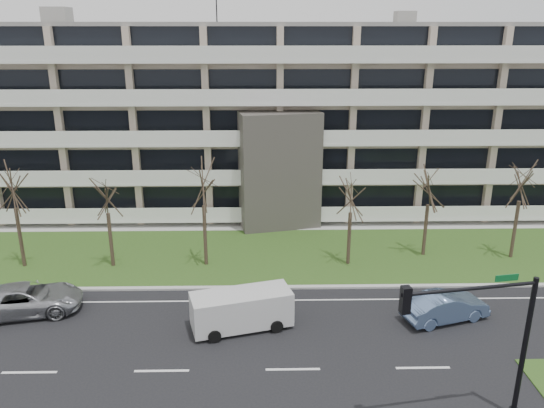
{
  "coord_description": "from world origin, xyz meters",
  "views": [
    {
      "loc": [
        -1.35,
        -20.62,
        14.86
      ],
      "look_at": [
        -0.76,
        10.0,
        4.68
      ],
      "focal_mm": 35.0,
      "sensor_mm": 36.0,
      "label": 1
    }
  ],
  "objects_px": {
    "blue_sedan": "(445,307)",
    "white_van": "(243,307)",
    "silver_pickup": "(26,299)",
    "traffic_signal": "(485,330)"
  },
  "relations": [
    {
      "from": "silver_pickup",
      "to": "white_van",
      "type": "bearing_deg",
      "value": -109.82
    },
    {
      "from": "white_van",
      "to": "traffic_signal",
      "type": "height_order",
      "value": "traffic_signal"
    },
    {
      "from": "blue_sedan",
      "to": "traffic_signal",
      "type": "height_order",
      "value": "traffic_signal"
    },
    {
      "from": "silver_pickup",
      "to": "traffic_signal",
      "type": "xyz_separation_m",
      "value": [
        21.27,
        -8.86,
        3.3
      ]
    },
    {
      "from": "blue_sedan",
      "to": "white_van",
      "type": "xyz_separation_m",
      "value": [
        -10.77,
        -0.56,
        0.43
      ]
    },
    {
      "from": "blue_sedan",
      "to": "white_van",
      "type": "bearing_deg",
      "value": 75.46
    },
    {
      "from": "blue_sedan",
      "to": "white_van",
      "type": "relative_size",
      "value": 0.85
    },
    {
      "from": "traffic_signal",
      "to": "white_van",
      "type": "bearing_deg",
      "value": 133.28
    },
    {
      "from": "white_van",
      "to": "blue_sedan",
      "type": "bearing_deg",
      "value": -12.46
    },
    {
      "from": "white_van",
      "to": "traffic_signal",
      "type": "bearing_deg",
      "value": -52.71
    }
  ]
}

